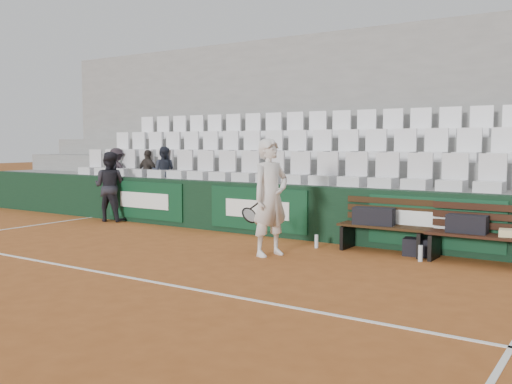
% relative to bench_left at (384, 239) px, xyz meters
% --- Properties ---
extents(ground, '(80.00, 80.00, 0.00)m').
position_rel_bench_left_xyz_m(ground, '(-2.46, -3.58, -0.23)').
color(ground, '#A05424').
rests_on(ground, ground).
extents(court_baseline, '(18.00, 0.06, 0.01)m').
position_rel_bench_left_xyz_m(court_baseline, '(-2.46, -3.58, -0.22)').
color(court_baseline, white).
rests_on(court_baseline, ground).
extents(back_barrier, '(18.00, 0.34, 1.00)m').
position_rel_bench_left_xyz_m(back_barrier, '(-2.39, 0.41, 0.28)').
color(back_barrier, black).
rests_on(back_barrier, ground).
extents(grandstand_tier_front, '(18.00, 0.95, 1.00)m').
position_rel_bench_left_xyz_m(grandstand_tier_front, '(-2.46, 1.05, 0.28)').
color(grandstand_tier_front, gray).
rests_on(grandstand_tier_front, ground).
extents(grandstand_tier_mid, '(18.00, 0.95, 1.45)m').
position_rel_bench_left_xyz_m(grandstand_tier_mid, '(-2.46, 2.00, 0.50)').
color(grandstand_tier_mid, gray).
rests_on(grandstand_tier_mid, ground).
extents(grandstand_tier_back, '(18.00, 0.95, 1.90)m').
position_rel_bench_left_xyz_m(grandstand_tier_back, '(-2.46, 2.95, 0.72)').
color(grandstand_tier_back, gray).
rests_on(grandstand_tier_back, ground).
extents(grandstand_rear_wall, '(18.00, 0.30, 4.40)m').
position_rel_bench_left_xyz_m(grandstand_rear_wall, '(-2.46, 3.57, 1.98)').
color(grandstand_rear_wall, gray).
rests_on(grandstand_rear_wall, ground).
extents(seat_row_front, '(11.90, 0.44, 0.63)m').
position_rel_bench_left_xyz_m(seat_row_front, '(-2.46, 0.87, 1.09)').
color(seat_row_front, silver).
rests_on(seat_row_front, grandstand_tier_front).
extents(seat_row_mid, '(11.90, 0.44, 0.63)m').
position_rel_bench_left_xyz_m(seat_row_mid, '(-2.46, 1.82, 1.54)').
color(seat_row_mid, white).
rests_on(seat_row_mid, grandstand_tier_mid).
extents(seat_row_back, '(11.90, 0.44, 0.63)m').
position_rel_bench_left_xyz_m(seat_row_back, '(-2.46, 2.77, 1.99)').
color(seat_row_back, white).
rests_on(seat_row_back, grandstand_tier_back).
extents(bench_left, '(1.50, 0.56, 0.45)m').
position_rel_bench_left_xyz_m(bench_left, '(0.00, 0.00, 0.00)').
color(bench_left, '#33200F').
rests_on(bench_left, ground).
extents(bench_right, '(1.50, 0.56, 0.45)m').
position_rel_bench_left_xyz_m(bench_right, '(1.50, -0.09, 0.00)').
color(bench_right, black).
rests_on(bench_right, ground).
extents(sports_bag_left, '(0.70, 0.38, 0.28)m').
position_rel_bench_left_xyz_m(sports_bag_left, '(-0.17, -0.04, 0.37)').
color(sports_bag_left, black).
rests_on(sports_bag_left, bench_left).
extents(sports_bag_right, '(0.59, 0.28, 0.27)m').
position_rel_bench_left_xyz_m(sports_bag_right, '(1.32, -0.07, 0.36)').
color(sports_bag_right, black).
rests_on(sports_bag_right, bench_right).
extents(sports_bag_ground, '(0.49, 0.34, 0.28)m').
position_rel_bench_left_xyz_m(sports_bag_ground, '(0.57, 0.02, -0.08)').
color(sports_bag_ground, black).
rests_on(sports_bag_ground, ground).
extents(water_bottle_near, '(0.06, 0.06, 0.23)m').
position_rel_bench_left_xyz_m(water_bottle_near, '(-1.11, -0.26, -0.11)').
color(water_bottle_near, silver).
rests_on(water_bottle_near, ground).
extents(water_bottle_far, '(0.07, 0.07, 0.25)m').
position_rel_bench_left_xyz_m(water_bottle_far, '(0.73, -0.38, -0.10)').
color(water_bottle_far, silver).
rests_on(water_bottle_far, ground).
extents(tennis_player, '(0.81, 0.78, 1.87)m').
position_rel_bench_left_xyz_m(tennis_player, '(-1.42, -1.25, 0.71)').
color(tennis_player, silver).
rests_on(tennis_player, ground).
extents(ball_kid, '(0.91, 0.80, 1.59)m').
position_rel_bench_left_xyz_m(ball_kid, '(-6.60, 0.11, 0.57)').
color(ball_kid, black).
rests_on(ball_kid, ground).
extents(spectator_a, '(0.78, 0.53, 1.12)m').
position_rel_bench_left_xyz_m(spectator_a, '(-7.26, 0.92, 1.33)').
color(spectator_a, black).
rests_on(spectator_a, grandstand_tier_front).
extents(spectator_b, '(0.65, 0.30, 1.09)m').
position_rel_bench_left_xyz_m(spectator_b, '(-6.19, 0.92, 1.32)').
color(spectator_b, '#312C27').
rests_on(spectator_b, grandstand_tier_front).
extents(spectator_c, '(0.69, 0.63, 1.16)m').
position_rel_bench_left_xyz_m(spectator_c, '(-5.70, 0.92, 1.35)').
color(spectator_c, '#212532').
rests_on(spectator_c, grandstand_tier_front).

